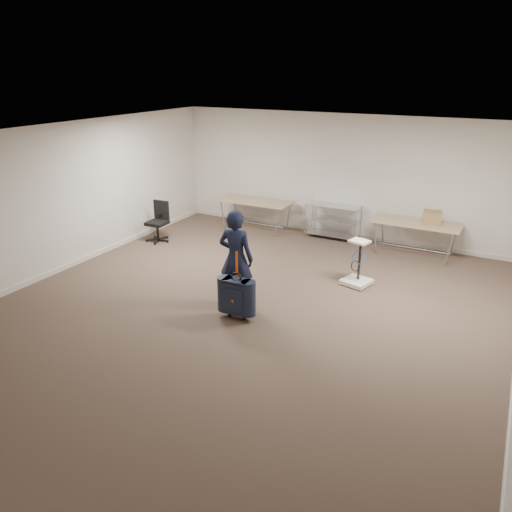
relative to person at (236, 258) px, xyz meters
The scene contains 10 objects.
ground 0.87m from the person, 35.75° to the right, with size 9.00×9.00×0.00m, color #423328.
room_shell 1.45m from the person, 78.86° to the left, with size 8.00×9.00×9.00m.
folding_table_left 4.13m from the person, 113.74° to the left, with size 1.80×0.75×0.73m.
folding_table_right 4.34m from the person, 60.49° to the left, with size 1.80×0.75×0.73m.
wire_shelf 4.05m from the person, 86.62° to the left, with size 1.22×0.47×0.80m.
person is the anchor object (origin of this frame).
suitcase 0.68m from the person, 59.57° to the right, with size 0.43×0.26×1.13m.
office_chair 3.82m from the person, 148.33° to the left, with size 0.55×0.55×0.91m.
equipment_cart 2.39m from the person, 47.96° to the left, with size 0.57×0.57×0.86m.
cardboard_box 4.52m from the person, 57.33° to the left, with size 0.36×0.27×0.27m, color #996947.
Camera 1 is at (3.63, -6.38, 3.77)m, focal length 35.00 mm.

